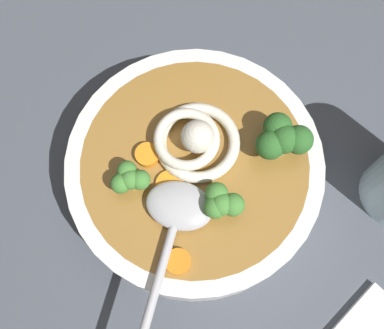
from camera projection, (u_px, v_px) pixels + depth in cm
name	position (u px, v px, depth cm)	size (l,w,h in cm)	color
table_slab	(184.00, 162.00, 53.36)	(99.55, 99.55, 3.83)	#474C56
soup_bowl	(192.00, 174.00, 47.61)	(24.03, 24.03, 6.18)	white
noodle_pile	(196.00, 140.00, 44.36)	(8.66, 8.49, 3.48)	silver
soup_spoon	(175.00, 221.00, 42.34)	(12.90, 15.89, 1.60)	#B7B7BC
broccoli_floret_far	(283.00, 138.00, 42.86)	(5.12, 4.41, 4.05)	#7A9E60
broccoli_floret_beside_noodles	(130.00, 178.00, 42.54)	(3.52, 3.03, 2.78)	#7A9E60
broccoli_floret_left	(220.00, 203.00, 41.61)	(4.01, 3.45, 3.17)	#7A9E60
carrot_slice_center	(147.00, 155.00, 44.65)	(2.25, 2.25, 0.77)	orange
carrot_slice_front	(170.00, 184.00, 43.97)	(2.58, 2.58, 0.42)	orange
carrot_slice_extra_a	(178.00, 262.00, 41.77)	(2.26, 2.26, 0.58)	orange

